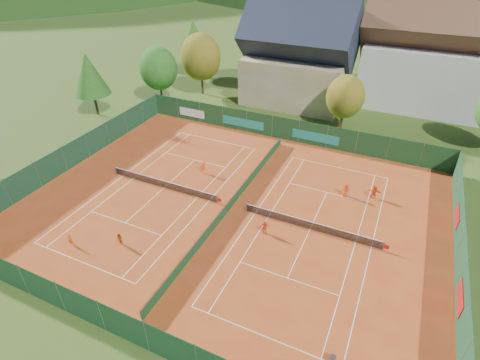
% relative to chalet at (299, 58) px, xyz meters
% --- Properties ---
extents(ground, '(600.00, 600.00, 0.00)m').
position_rel_chalet_xyz_m(ground, '(3.00, -30.00, -6.64)').
color(ground, '#2F4A17').
rests_on(ground, ground).
extents(clay_pad, '(40.00, 32.00, 0.01)m').
position_rel_chalet_xyz_m(clay_pad, '(3.00, -30.00, -6.62)').
color(clay_pad, '#9E3B17').
rests_on(clay_pad, ground).
extents(court_markings_left, '(11.03, 23.83, 0.00)m').
position_rel_chalet_xyz_m(court_markings_left, '(-5.00, -30.00, -6.61)').
color(court_markings_left, white).
rests_on(court_markings_left, ground).
extents(court_markings_right, '(11.03, 23.83, 0.00)m').
position_rel_chalet_xyz_m(court_markings_right, '(11.00, -30.00, -6.61)').
color(court_markings_right, white).
rests_on(court_markings_right, ground).
extents(tennis_net_left, '(13.30, 0.10, 1.02)m').
position_rel_chalet_xyz_m(tennis_net_left, '(-4.85, -30.00, -6.12)').
color(tennis_net_left, '#59595B').
rests_on(tennis_net_left, ground).
extents(tennis_net_right, '(13.30, 0.10, 1.02)m').
position_rel_chalet_xyz_m(tennis_net_right, '(11.15, -30.00, -6.12)').
color(tennis_net_right, '#59595B').
rests_on(tennis_net_right, ground).
extents(court_divider, '(0.03, 28.80, 1.00)m').
position_rel_chalet_xyz_m(court_divider, '(3.00, -30.00, -6.12)').
color(court_divider, '#163C21').
rests_on(court_divider, ground).
extents(fence_north, '(40.00, 0.10, 3.00)m').
position_rel_chalet_xyz_m(fence_north, '(2.54, -14.01, -5.16)').
color(fence_north, '#163D1D').
rests_on(fence_north, ground).
extents(fence_south, '(40.00, 0.04, 3.00)m').
position_rel_chalet_xyz_m(fence_south, '(3.00, -46.00, -5.12)').
color(fence_south, '#14381D').
rests_on(fence_south, ground).
extents(fence_west, '(0.04, 32.00, 3.00)m').
position_rel_chalet_xyz_m(fence_west, '(-17.00, -30.00, -5.12)').
color(fence_west, '#153C24').
rests_on(fence_west, ground).
extents(fence_east, '(0.09, 32.00, 3.00)m').
position_rel_chalet_xyz_m(fence_east, '(23.00, -29.95, -5.14)').
color(fence_east, '#163C22').
rests_on(fence_east, ground).
extents(chalet, '(16.20, 12.00, 16.00)m').
position_rel_chalet_xyz_m(chalet, '(0.00, 0.00, 0.00)').
color(chalet, beige).
rests_on(chalet, ground).
extents(hotel_block_a, '(21.60, 11.00, 17.25)m').
position_rel_chalet_xyz_m(hotel_block_a, '(19.00, 6.00, 0.76)').
color(hotel_block_a, silver).
rests_on(hotel_block_a, ground).
extents(tree_west_front, '(5.72, 5.72, 8.69)m').
position_rel_chalet_xyz_m(tree_west_front, '(-19.00, -10.00, -1.23)').
color(tree_west_front, '#432C18').
rests_on(tree_west_front, ground).
extents(tree_west_mid, '(6.44, 6.44, 9.78)m').
position_rel_chalet_xyz_m(tree_west_mid, '(-15.00, -4.00, -0.56)').
color(tree_west_mid, '#453218').
rests_on(tree_west_mid, ground).
extents(tree_west_back, '(5.60, 5.60, 10.00)m').
position_rel_chalet_xyz_m(tree_west_back, '(-21.00, 4.00, 0.11)').
color(tree_west_back, '#4B301A').
rests_on(tree_west_back, ground).
extents(tree_center, '(5.01, 5.01, 7.60)m').
position_rel_chalet_xyz_m(tree_center, '(9.00, -8.00, -1.91)').
color(tree_center, '#4D321B').
rests_on(tree_center, ground).
extents(tree_west_side, '(5.04, 5.04, 9.00)m').
position_rel_chalet_xyz_m(tree_west_side, '(-25.00, -18.00, -0.56)').
color(tree_west_side, '#412B17').
rests_on(tree_west_side, ground).
extents(mountain_backdrop, '(820.00, 530.00, 242.00)m').
position_rel_chalet_xyz_m(mountain_backdrop, '(31.54, 203.48, -46.26)').
color(mountain_backdrop, black).
rests_on(mountain_backdrop, ground).
extents(ball_hopper, '(0.34, 0.34, 0.80)m').
position_rel_chalet_xyz_m(ball_hopper, '(15.81, -41.84, -6.07)').
color(ball_hopper, slate).
rests_on(ball_hopper, ground).
extents(loose_ball_0, '(0.07, 0.07, 0.07)m').
position_rel_chalet_xyz_m(loose_ball_0, '(-4.61, -35.29, -6.59)').
color(loose_ball_0, '#CCD833').
rests_on(loose_ball_0, ground).
extents(loose_ball_1, '(0.07, 0.07, 0.07)m').
position_rel_chalet_xyz_m(loose_ball_1, '(7.58, -41.73, -6.59)').
color(loose_ball_1, '#CCD833').
rests_on(loose_ball_1, ground).
extents(loose_ball_2, '(0.07, 0.07, 0.07)m').
position_rel_chalet_xyz_m(loose_ball_2, '(4.43, -25.40, -6.59)').
color(loose_ball_2, '#CCD833').
rests_on(loose_ball_2, ground).
extents(player_left_near, '(0.49, 0.39, 1.18)m').
position_rel_chalet_xyz_m(player_left_near, '(-7.35, -40.67, -6.03)').
color(player_left_near, '#E55714').
rests_on(player_left_near, ground).
extents(player_left_mid, '(0.75, 0.66, 1.29)m').
position_rel_chalet_xyz_m(player_left_mid, '(-3.44, -38.90, -5.98)').
color(player_left_mid, '#D75913').
rests_on(player_left_mid, ground).
extents(player_left_far, '(1.12, 0.86, 1.53)m').
position_rel_chalet_xyz_m(player_left_far, '(-2.58, -25.67, -5.86)').
color(player_left_far, '#FC5516').
rests_on(player_left_far, ground).
extents(player_right_near, '(0.90, 0.65, 1.42)m').
position_rel_chalet_xyz_m(player_right_near, '(7.40, -32.24, -5.92)').
color(player_right_near, '#DC4513').
rests_on(player_right_near, ground).
extents(player_right_far_a, '(0.82, 0.61, 1.51)m').
position_rel_chalet_xyz_m(player_right_far_a, '(12.83, -23.44, -5.87)').
color(player_right_far_a, '#CD4612').
rests_on(player_right_far_a, ground).
extents(player_right_far_b, '(1.37, 0.46, 1.47)m').
position_rel_chalet_xyz_m(player_right_far_b, '(15.52, -22.56, -5.89)').
color(player_right_far_b, '#E74B14').
rests_on(player_right_far_b, ground).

